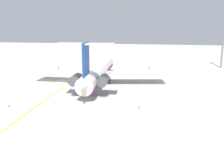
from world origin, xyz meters
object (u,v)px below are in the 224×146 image
object	(u,v)px
safety_cone_nose	(9,106)
light_mast	(224,31)
safety_cone_wingtip	(139,107)
ground_crew_near_nose	(149,67)
main_jetliner	(98,72)
ground_crew_portside	(58,67)

from	to	relation	value
safety_cone_nose	light_mast	xyz separation A→B (m)	(-60.72, 54.06, 14.53)
safety_cone_nose	safety_cone_wingtip	xyz separation A→B (m)	(-4.61, 26.28, 0.00)
safety_cone_wingtip	light_mast	bearing A→B (deg)	153.66
ground_crew_near_nose	main_jetliner	bearing A→B (deg)	86.10
ground_crew_portside	safety_cone_wingtip	bearing A→B (deg)	-170.40
safety_cone_wingtip	ground_crew_portside	bearing A→B (deg)	-137.28
safety_cone_nose	main_jetliner	bearing A→B (deg)	152.27
ground_crew_near_nose	safety_cone_wingtip	world-z (taller)	ground_crew_near_nose
ground_crew_portside	light_mast	xyz separation A→B (m)	(-19.33, 61.74, 13.65)
main_jetliner	light_mast	world-z (taller)	light_mast
ground_crew_near_nose	light_mast	size ratio (longest dim) A/B	0.06
safety_cone_wingtip	ground_crew_near_nose	bearing A→B (deg)	-179.52
ground_crew_near_nose	light_mast	bearing A→B (deg)	-134.37
main_jetliner	ground_crew_near_nose	distance (m)	28.95
ground_crew_portside	light_mast	distance (m)	66.12
ground_crew_portside	safety_cone_nose	bearing A→B (deg)	157.39
main_jetliner	safety_cone_nose	size ratio (longest dim) A/B	80.27
safety_cone_wingtip	light_mast	distance (m)	64.28
main_jetliner	light_mast	bearing A→B (deg)	-53.78
ground_crew_near_nose	safety_cone_wingtip	bearing A→B (deg)	114.21
main_jetliner	safety_cone_nose	distance (m)	27.12
ground_crew_near_nose	light_mast	xyz separation A→B (m)	(-11.32, 28.16, 13.76)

